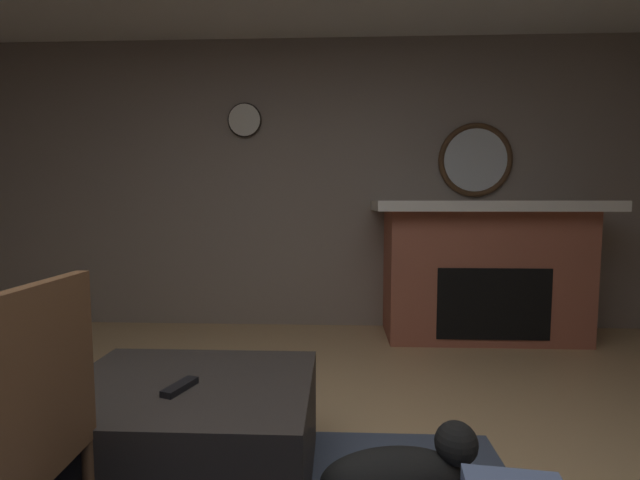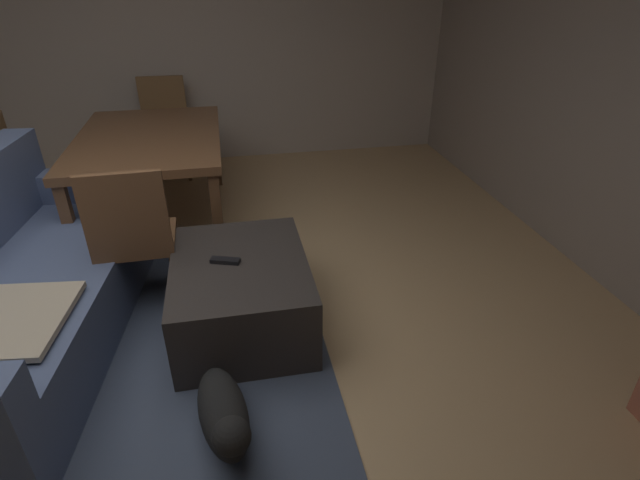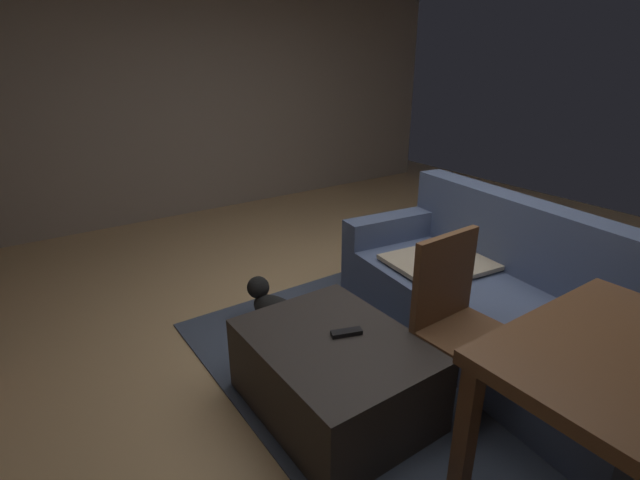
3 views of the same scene
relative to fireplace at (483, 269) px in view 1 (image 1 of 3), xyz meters
The scene contains 8 objects.
wall_back_fireplace_side 1.65m from the fireplace, 14.58° to the right, with size 7.16×0.12×2.58m, color gray.
fireplace is the anchor object (origin of this frame).
round_wall_mirror 0.97m from the fireplace, 90.00° to the right, with size 0.65×0.05×0.65m.
ottoman_coffee_table 2.74m from the fireplace, 48.87° to the left, with size 0.96×0.75×0.44m, color #2D2826.
tv_remote 2.77m from the fireplace, 49.79° to the left, with size 0.05×0.16×0.02m, color black.
dining_chair_west 3.34m from the fireplace, 51.68° to the left, with size 0.45×0.45×0.93m.
small_dog 2.41m from the fireplace, 65.91° to the left, with size 0.58×0.29×0.30m.
wall_clock 2.43m from the fireplace, ahead, with size 0.31×0.03×0.31m.
Camera 1 is at (-0.24, 0.86, 1.14)m, focal length 24.69 mm.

